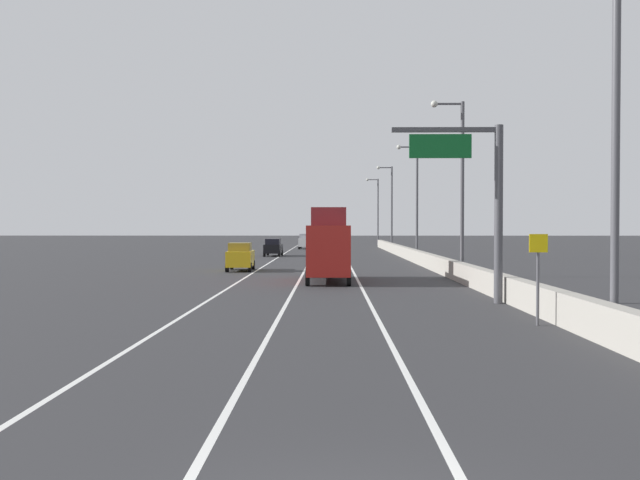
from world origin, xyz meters
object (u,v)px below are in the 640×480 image
lamp_post_right_near (608,118)px  box_truck (328,247)px  lamp_post_right_fourth (390,202)px  lamp_post_right_second (459,177)px  lamp_post_right_fifth (377,207)px  lamp_post_right_third (415,194)px  overhead_sign_gantry (481,191)px  speed_advisory_sign (538,272)px  car_white_2 (306,241)px  car_black_1 (273,247)px  car_yellow_0 (240,257)px

lamp_post_right_near → box_truck: size_ratio=1.47×
lamp_post_right_fourth → lamp_post_right_second: bearing=-89.8°
lamp_post_right_fifth → lamp_post_right_third: bearing=-89.4°
lamp_post_right_third → overhead_sign_gantry: bearing=-92.9°
overhead_sign_gantry → speed_advisory_sign: (0.44, -6.59, -2.96)m
lamp_post_right_fourth → car_white_2: bearing=154.4°
lamp_post_right_near → car_black_1: size_ratio=2.57×
lamp_post_right_fifth → car_yellow_0: lamp_post_right_fifth is taller
lamp_post_right_third → car_white_2: bearing=111.5°
lamp_post_right_second → box_truck: (-8.28, -3.54, -4.37)m
car_white_2 → box_truck: (3.29, -57.63, 0.95)m
speed_advisory_sign → lamp_post_right_near: size_ratio=0.27×
car_white_2 → lamp_post_right_fourth: bearing=-25.6°
car_yellow_0 → car_black_1: bearing=89.1°
lamp_post_right_third → speed_advisory_sign: bearing=-92.0°
lamp_post_right_fifth → car_yellow_0: 68.80m
box_truck → car_yellow_0: bearing=124.2°
lamp_post_right_fourth → lamp_post_right_fifth: same height
lamp_post_right_second → box_truck: bearing=-156.9°
lamp_post_right_fourth → car_black_1: bearing=-127.8°
speed_advisory_sign → lamp_post_right_near: (1.20, -2.58, 4.61)m
overhead_sign_gantry → box_truck: size_ratio=0.98×
lamp_post_right_second → car_black_1: size_ratio=2.57×
lamp_post_right_third → box_truck: bearing=-106.9°
lamp_post_right_third → lamp_post_right_fifth: 48.63m
lamp_post_right_near → car_yellow_0: size_ratio=2.73×
car_yellow_0 → car_white_2: size_ratio=0.94×
overhead_sign_gantry → lamp_post_right_third: size_ratio=0.67×
lamp_post_right_near → car_yellow_0: bearing=115.6°
overhead_sign_gantry → lamp_post_right_second: (1.85, 15.15, 1.65)m
lamp_post_right_fifth → speed_advisory_sign: bearing=-90.7°
speed_advisory_sign → car_yellow_0: 30.64m
overhead_sign_gantry → lamp_post_right_fourth: bearing=88.5°
lamp_post_right_near → lamp_post_right_second: (0.21, 24.31, 0.00)m
car_black_1 → car_white_2: (2.71, 23.65, 0.12)m
lamp_post_right_second → lamp_post_right_third: 24.31m
lamp_post_right_near → lamp_post_right_fourth: bearing=90.0°
car_yellow_0 → car_black_1: size_ratio=0.94×
car_white_2 → lamp_post_right_fifth: bearing=59.1°
lamp_post_right_second → car_yellow_0: (-14.67, 5.87, -5.37)m
speed_advisory_sign → lamp_post_right_third: bearing=88.0°
speed_advisory_sign → car_white_2: 76.51m
car_black_1 → lamp_post_right_second: bearing=-64.9°
lamp_post_right_fourth → car_black_1: 23.65m
car_white_2 → box_truck: box_truck is taller
car_yellow_0 → box_truck: 11.42m
car_yellow_0 → car_black_1: 24.58m
lamp_post_right_near → lamp_post_right_fourth: same height
car_white_2 → box_truck: size_ratio=0.57×
lamp_post_right_near → lamp_post_right_second: bearing=89.5°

